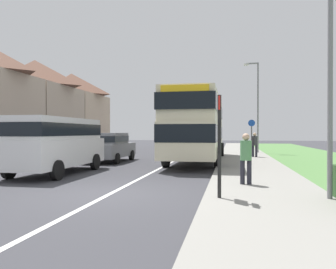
{
  "coord_description": "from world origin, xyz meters",
  "views": [
    {
      "loc": [
        3.27,
        -8.61,
        1.7
      ],
      "look_at": [
        0.56,
        5.6,
        1.6
      ],
      "focal_mm": 35.33,
      "sensor_mm": 36.0,
      "label": 1
    }
  ],
  "objects": [
    {
      "name": "cycle_route_sign",
      "position": [
        4.61,
        13.59,
        1.43
      ],
      "size": [
        0.44,
        0.08,
        2.52
      ],
      "color": "slate",
      "rests_on": "ground_plane"
    },
    {
      "name": "pedestrian_walking_away",
      "position": [
        4.77,
        13.14,
        0.98
      ],
      "size": [
        0.34,
        0.34,
        1.67
      ],
      "color": "#23232D",
      "rests_on": "ground_plane"
    },
    {
      "name": "pedestrian_at_stop",
      "position": [
        3.72,
        1.67,
        0.98
      ],
      "size": [
        0.34,
        0.34,
        1.67
      ],
      "color": "#23232D",
      "rests_on": "ground_plane"
    },
    {
      "name": "house_terrace_far_side",
      "position": [
        -13.4,
        17.28,
        3.97
      ],
      "size": [
        6.19,
        19.89,
        7.94
      ],
      "color": "tan",
      "rests_on": "ground_plane"
    },
    {
      "name": "street_lamp_mid",
      "position": [
        5.24,
        17.95,
        4.1
      ],
      "size": [
        1.14,
        0.2,
        7.12
      ],
      "color": "slate",
      "rests_on": "ground_plane"
    },
    {
      "name": "pavement_near_side",
      "position": [
        4.2,
        6.0,
        0.06
      ],
      "size": [
        3.2,
        68.0,
        0.12
      ],
      "primitive_type": "cube",
      "color": "gray",
      "rests_on": "ground_plane"
    },
    {
      "name": "double_decker_bus",
      "position": [
        1.41,
        10.17,
        2.14
      ],
      "size": [
        2.8,
        10.95,
        3.7
      ],
      "color": "beige",
      "rests_on": "ground_plane"
    },
    {
      "name": "ground_plane",
      "position": [
        0.0,
        0.0,
        0.0
      ],
      "size": [
        120.0,
        120.0,
        0.0
      ],
      "primitive_type": "plane",
      "color": "#38383D"
    },
    {
      "name": "lane_marking_centre",
      "position": [
        0.0,
        8.0,
        0.0
      ],
      "size": [
        0.14,
        60.0,
        0.01
      ],
      "primitive_type": "cube",
      "color": "silver",
      "rests_on": "ground_plane"
    },
    {
      "name": "parked_car_grey",
      "position": [
        -3.51,
        9.29,
        0.91
      ],
      "size": [
        1.89,
        4.3,
        1.66
      ],
      "color": "slate",
      "rests_on": "ground_plane"
    },
    {
      "name": "street_lamp_near",
      "position": [
        5.49,
        -0.18,
        4.64
      ],
      "size": [
        1.14,
        0.2,
        8.17
      ],
      "color": "slate",
      "rests_on": "ground_plane"
    },
    {
      "name": "bus_stop_sign",
      "position": [
        3.0,
        -0.56,
        1.54
      ],
      "size": [
        0.09,
        0.52,
        2.6
      ],
      "color": "black",
      "rests_on": "ground_plane"
    },
    {
      "name": "parked_van_white",
      "position": [
        -3.71,
        3.76,
        1.35
      ],
      "size": [
        2.11,
        5.39,
        2.28
      ],
      "color": "silver",
      "rests_on": "ground_plane"
    }
  ]
}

